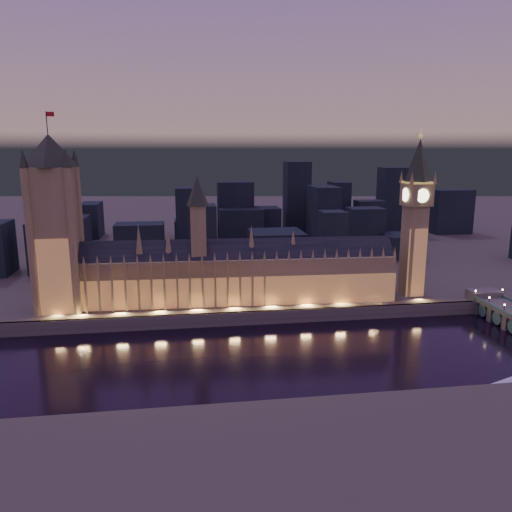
{
  "coord_description": "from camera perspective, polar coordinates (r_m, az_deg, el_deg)",
  "views": [
    {
      "loc": [
        -36.67,
        -233.94,
        100.78
      ],
      "look_at": [
        5.0,
        55.0,
        38.0
      ],
      "focal_mm": 35.0,
      "sensor_mm": 36.0,
      "label": 1
    }
  ],
  "objects": [
    {
      "name": "ground_plane",
      "position": [
        257.34,
        0.66,
        -10.92
      ],
      "size": [
        2000.0,
        2000.0,
        0.0
      ],
      "primitive_type": "plane",
      "color": "black",
      "rests_on": "ground"
    },
    {
      "name": "north_bank",
      "position": [
        761.01,
        -5.4,
        4.78
      ],
      "size": [
        2000.0,
        960.0,
        8.0
      ],
      "primitive_type": "cube",
      "color": "#49403F",
      "rests_on": "ground"
    },
    {
      "name": "embankment_wall",
      "position": [
        293.77,
        -0.58,
        -7.1
      ],
      "size": [
        2000.0,
        2.5,
        8.0
      ],
      "primitive_type": "cube",
      "color": "#484446",
      "rests_on": "ground"
    },
    {
      "name": "palace_of_westminster",
      "position": [
        306.08,
        -2.91,
        -1.95
      ],
      "size": [
        202.0,
        27.17,
        78.0
      ],
      "color": "olive",
      "rests_on": "north_bank"
    },
    {
      "name": "victoria_tower",
      "position": [
        307.03,
        -22.03,
        4.35
      ],
      "size": [
        31.68,
        31.68,
        112.96
      ],
      "color": "olive",
      "rests_on": "north_bank"
    },
    {
      "name": "elizabeth_tower",
      "position": [
        331.09,
        17.84,
        5.65
      ],
      "size": [
        18.0,
        18.0,
        105.44
      ],
      "color": "olive",
      "rests_on": "north_bank"
    },
    {
      "name": "river_boat",
      "position": [
        240.69,
        26.51,
        -13.57
      ],
      "size": [
        42.04,
        23.8,
        4.5
      ],
      "color": "#484446",
      "rests_on": "ground"
    },
    {
      "name": "city_backdrop",
      "position": [
        491.86,
        0.76,
        4.01
      ],
      "size": [
        479.42,
        215.63,
        79.45
      ],
      "color": "black",
      "rests_on": "north_bank"
    }
  ]
}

